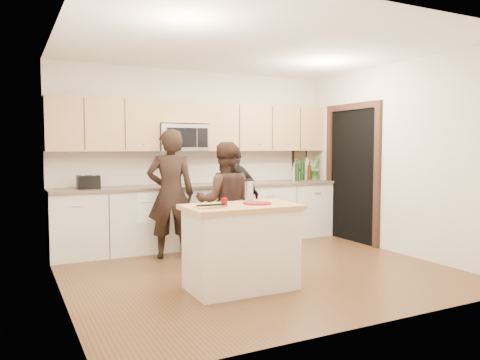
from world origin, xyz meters
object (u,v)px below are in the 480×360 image
island (241,247)px  toaster (88,182)px  woman_left (171,194)px  woman_right (234,199)px  woman_center (224,201)px

island → toaster: toaster is taller
toaster → woman_left: (0.98, -0.58, -0.16)m
woman_left → woman_right: 0.92m
woman_left → island: bearing=114.2°
woman_center → toaster: bearing=-14.4°
woman_left → woman_right: (0.91, -0.09, -0.10)m
woman_center → woman_right: size_ratio=1.02×
woman_left → woman_right: size_ratio=1.13×
toaster → woman_right: (1.89, -0.66, -0.26)m
island → toaster: bearing=118.5°
island → toaster: size_ratio=4.13×
toaster → woman_center: bearing=-33.1°
toaster → woman_right: size_ratio=0.19×
woman_left → woman_center: 0.75m
island → woman_left: size_ratio=0.69×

